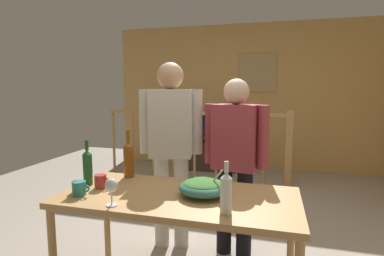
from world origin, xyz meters
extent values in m
plane|color=#9E9384|center=(0.00, 0.00, 0.00)|extent=(7.91, 7.91, 0.00)
cube|color=tan|center=(0.00, 3.04, 1.28)|extent=(4.97, 0.10, 2.57)
cube|color=tan|center=(0.10, 2.98, 1.71)|extent=(0.66, 0.03, 0.67)
cylinder|color=#B2844C|center=(-2.24, 2.09, 0.51)|extent=(0.04, 0.04, 1.03)
cylinder|color=#B2844C|center=(-1.88, 2.09, 0.51)|extent=(0.04, 0.04, 1.03)
cylinder|color=#B2844C|center=(-1.52, 2.09, 0.51)|extent=(0.04, 0.04, 1.03)
cylinder|color=#B2844C|center=(-1.16, 2.09, 0.51)|extent=(0.04, 0.04, 1.03)
cylinder|color=#B2844C|center=(-0.80, 2.09, 0.51)|extent=(0.04, 0.04, 1.03)
cylinder|color=#B2844C|center=(-0.44, 2.09, 0.51)|extent=(0.04, 0.04, 1.03)
cylinder|color=#B2844C|center=(-0.08, 2.09, 0.51)|extent=(0.04, 0.04, 1.03)
cylinder|color=#B2844C|center=(0.28, 2.09, 0.51)|extent=(0.04, 0.04, 1.03)
cylinder|color=#B2844C|center=(0.64, 2.09, 0.51)|extent=(0.04, 0.04, 1.03)
cube|color=#B2844C|center=(-0.80, 2.09, 1.05)|extent=(2.95, 0.07, 0.05)
cube|color=#B2844C|center=(0.64, 2.09, 0.56)|extent=(0.10, 0.10, 1.13)
cube|color=#38281E|center=(-0.63, 2.69, 0.25)|extent=(0.90, 0.40, 0.50)
cube|color=black|center=(-0.63, 2.69, 0.51)|extent=(0.20, 0.12, 0.02)
cylinder|color=black|center=(-0.63, 2.69, 0.56)|extent=(0.03, 0.03, 0.08)
cube|color=black|center=(-0.63, 2.66, 0.81)|extent=(0.69, 0.06, 0.41)
cube|color=black|center=(-0.63, 2.63, 0.81)|extent=(0.64, 0.01, 0.37)
cube|color=#B2844C|center=(-0.18, -0.70, 0.73)|extent=(1.55, 0.73, 0.04)
cylinder|color=#B2844C|center=(-0.92, -0.37, 0.35)|extent=(0.05, 0.05, 0.71)
cylinder|color=#B2844C|center=(0.55, -0.37, 0.35)|extent=(0.05, 0.05, 0.71)
ellipsoid|color=#337060|center=(-0.02, -0.67, 0.80)|extent=(0.32, 0.32, 0.10)
ellipsoid|color=#38702D|center=(-0.02, -0.67, 0.83)|extent=(0.27, 0.27, 0.05)
cylinder|color=silver|center=(0.04, -0.67, 0.85)|extent=(0.12, 0.01, 0.17)
cylinder|color=silver|center=(-0.51, -0.98, 0.75)|extent=(0.07, 0.07, 0.01)
cylinder|color=silver|center=(-0.51, -0.98, 0.80)|extent=(0.01, 0.01, 0.09)
ellipsoid|color=silver|center=(-0.51, -0.98, 0.87)|extent=(0.08, 0.08, 0.08)
cylinder|color=silver|center=(0.17, -0.92, 0.85)|extent=(0.07, 0.07, 0.20)
cone|color=silver|center=(0.17, -0.92, 0.97)|extent=(0.07, 0.07, 0.03)
cylinder|color=silver|center=(0.17, -0.92, 1.01)|extent=(0.03, 0.03, 0.06)
cylinder|color=#1E5628|center=(-0.88, -0.67, 0.86)|extent=(0.07, 0.07, 0.22)
cone|color=#1E5628|center=(-0.88, -0.67, 0.99)|extent=(0.07, 0.07, 0.03)
cylinder|color=#1E5628|center=(-0.88, -0.67, 1.04)|extent=(0.03, 0.03, 0.08)
cylinder|color=brown|center=(-0.68, -0.42, 0.87)|extent=(0.08, 0.08, 0.25)
cone|color=brown|center=(-0.68, -0.42, 1.01)|extent=(0.08, 0.08, 0.04)
cylinder|color=brown|center=(-0.68, -0.42, 1.08)|extent=(0.03, 0.03, 0.09)
cylinder|color=#B7332D|center=(-0.75, -0.71, 0.80)|extent=(0.08, 0.08, 0.09)
torus|color=#B7332D|center=(-0.70, -0.71, 0.80)|extent=(0.05, 0.01, 0.05)
cylinder|color=teal|center=(-0.80, -0.88, 0.79)|extent=(0.09, 0.09, 0.09)
torus|color=teal|center=(-0.75, -0.88, 0.80)|extent=(0.05, 0.01, 0.05)
cylinder|color=beige|center=(-0.38, 0.00, 0.42)|extent=(0.13, 0.13, 0.84)
cylinder|color=beige|center=(-0.56, -0.04, 0.42)|extent=(0.13, 0.13, 0.84)
cube|color=beige|center=(-0.47, -0.02, 1.14)|extent=(0.40, 0.29, 0.59)
cylinder|color=beige|center=(-0.24, 0.03, 1.15)|extent=(0.09, 0.09, 0.56)
cylinder|color=beige|center=(-0.70, -0.06, 1.15)|extent=(0.09, 0.09, 0.56)
sphere|color=tan|center=(-0.47, -0.02, 1.55)|extent=(0.23, 0.23, 0.23)
cylinder|color=black|center=(0.19, -0.04, 0.38)|extent=(0.13, 0.13, 0.77)
cylinder|color=black|center=(0.02, 0.00, 0.38)|extent=(0.13, 0.13, 0.77)
cube|color=#9E3842|center=(0.10, -0.02, 1.04)|extent=(0.40, 0.29, 0.54)
cylinder|color=#9E3842|center=(0.33, -0.06, 1.05)|extent=(0.09, 0.09, 0.52)
cylinder|color=#9E3842|center=(-0.12, 0.03, 1.05)|extent=(0.09, 0.09, 0.52)
sphere|color=beige|center=(0.10, -0.02, 1.42)|extent=(0.21, 0.21, 0.21)
camera|label=1|loc=(0.40, -2.54, 1.44)|focal=28.48mm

